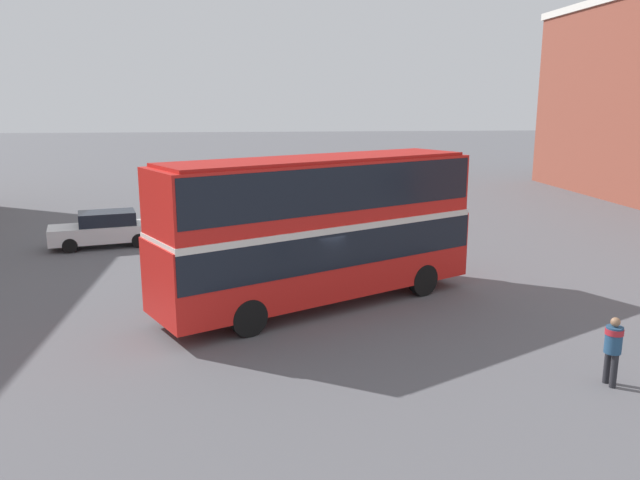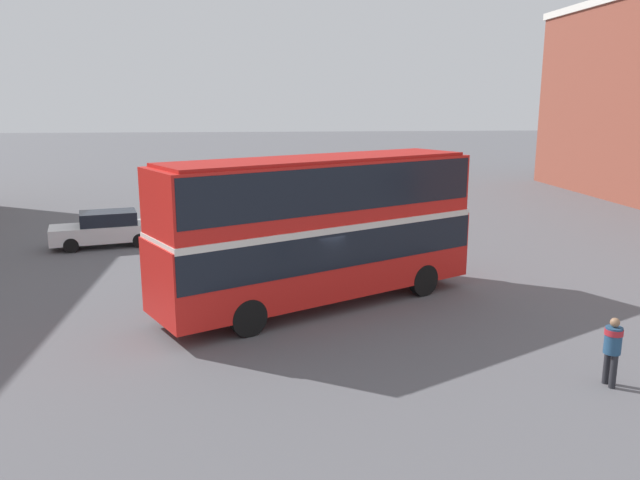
% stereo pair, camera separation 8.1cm
% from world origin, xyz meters
% --- Properties ---
extents(ground_plane, '(240.00, 240.00, 0.00)m').
position_xyz_m(ground_plane, '(0.00, 0.00, 0.00)').
color(ground_plane, '#5B5B60').
extents(double_decker_bus, '(10.59, 7.30, 4.71)m').
position_xyz_m(double_decker_bus, '(0.61, 0.35, 2.71)').
color(double_decker_bus, red).
rests_on(double_decker_bus, ground_plane).
extents(pedestrian_foreground, '(0.43, 0.43, 1.63)m').
position_xyz_m(pedestrian_foreground, '(6.57, -6.17, 1.00)').
color(pedestrian_foreground, '#232328').
rests_on(pedestrian_foreground, ground_plane).
extents(parked_car_kerb_near, '(4.93, 2.93, 1.57)m').
position_xyz_m(parked_car_kerb_near, '(-8.11, 9.66, 0.79)').
color(parked_car_kerb_near, silver).
rests_on(parked_car_kerb_near, ground_plane).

